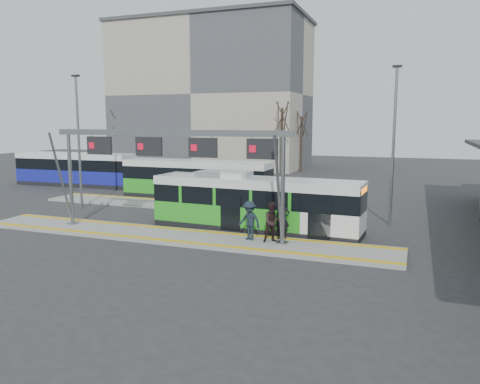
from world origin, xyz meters
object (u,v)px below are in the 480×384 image
object	(u,v)px
passenger_a	(282,219)
passenger_c	(249,220)
hero_bus	(255,204)
passenger_b	(273,222)
gantry	(169,151)

from	to	relation	value
passenger_a	passenger_c	xyz separation A→B (m)	(-1.43, -0.70, -0.03)
hero_bus	passenger_b	xyz separation A→B (m)	(1.77, -2.64, -0.31)
gantry	passenger_c	bearing A→B (deg)	2.03
passenger_a	passenger_b	size ratio (longest dim) A/B	1.02
hero_bus	passenger_b	distance (m)	3.19
hero_bus	passenger_a	xyz separation A→B (m)	(2.04, -1.90, -0.30)
hero_bus	passenger_c	xyz separation A→B (m)	(0.61, -2.59, -0.33)
hero_bus	passenger_b	size ratio (longest dim) A/B	5.96
gantry	passenger_b	size ratio (longest dim) A/B	6.85
passenger_b	passenger_c	distance (m)	1.17
passenger_a	passenger_b	xyz separation A→B (m)	(-0.26, -0.74, -0.02)
hero_bus	passenger_b	bearing A→B (deg)	-53.22
hero_bus	passenger_c	size ratio (longest dim) A/B	6.06
gantry	hero_bus	bearing A→B (deg)	37.34
gantry	passenger_c	size ratio (longest dim) A/B	6.96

